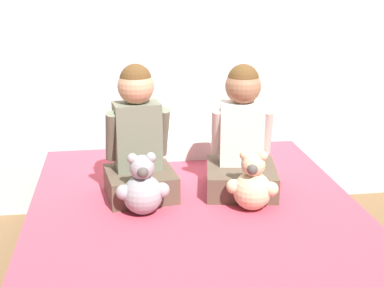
{
  "coord_description": "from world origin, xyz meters",
  "views": [
    {
      "loc": [
        -0.35,
        -2.28,
        1.52
      ],
      "look_at": [
        0.0,
        0.17,
        0.72
      ],
      "focal_mm": 50.0,
      "sensor_mm": 36.0,
      "label": 1
    }
  ],
  "objects_px": {
    "child_on_right": "(242,141)",
    "teddy_bear_held_by_right_child": "(252,185)",
    "child_on_left": "(138,141)",
    "pillow_at_headboard": "(176,145)",
    "teddy_bear_held_by_left_child": "(143,188)",
    "bed": "(197,253)"
  },
  "relations": [
    {
      "from": "child_on_right",
      "to": "teddy_bear_held_by_right_child",
      "type": "xyz_separation_m",
      "value": [
        -0.01,
        -0.26,
        -0.14
      ]
    },
    {
      "from": "child_on_left",
      "to": "pillow_at_headboard",
      "type": "height_order",
      "value": "child_on_left"
    },
    {
      "from": "teddy_bear_held_by_left_child",
      "to": "teddy_bear_held_by_right_child",
      "type": "relative_size",
      "value": 1.02
    },
    {
      "from": "child_on_left",
      "to": "child_on_right",
      "type": "xyz_separation_m",
      "value": [
        0.52,
        0.0,
        -0.02
      ]
    },
    {
      "from": "teddy_bear_held_by_left_child",
      "to": "pillow_at_headboard",
      "type": "distance_m",
      "value": 0.86
    },
    {
      "from": "bed",
      "to": "pillow_at_headboard",
      "type": "relative_size",
      "value": 4.51
    },
    {
      "from": "bed",
      "to": "pillow_at_headboard",
      "type": "distance_m",
      "value": 0.88
    },
    {
      "from": "teddy_bear_held_by_left_child",
      "to": "pillow_at_headboard",
      "type": "relative_size",
      "value": 0.67
    },
    {
      "from": "child_on_right",
      "to": "teddy_bear_held_by_right_child",
      "type": "distance_m",
      "value": 0.29
    },
    {
      "from": "child_on_left",
      "to": "teddy_bear_held_by_right_child",
      "type": "height_order",
      "value": "child_on_left"
    },
    {
      "from": "child_on_right",
      "to": "pillow_at_headboard",
      "type": "xyz_separation_m",
      "value": [
        -0.27,
        0.59,
        -0.2
      ]
    },
    {
      "from": "child_on_left",
      "to": "teddy_bear_held_by_left_child",
      "type": "xyz_separation_m",
      "value": [
        0.0,
        -0.23,
        -0.16
      ]
    },
    {
      "from": "teddy_bear_held_by_right_child",
      "to": "pillow_at_headboard",
      "type": "height_order",
      "value": "teddy_bear_held_by_right_child"
    },
    {
      "from": "bed",
      "to": "child_on_right",
      "type": "bearing_deg",
      "value": 42.64
    },
    {
      "from": "bed",
      "to": "teddy_bear_held_by_left_child",
      "type": "bearing_deg",
      "value": 176.75
    },
    {
      "from": "child_on_left",
      "to": "child_on_right",
      "type": "distance_m",
      "value": 0.52
    },
    {
      "from": "bed",
      "to": "pillow_at_headboard",
      "type": "xyz_separation_m",
      "value": [
        0.0,
        0.84,
        0.28
      ]
    },
    {
      "from": "pillow_at_headboard",
      "to": "teddy_bear_held_by_right_child",
      "type": "bearing_deg",
      "value": -72.91
    },
    {
      "from": "bed",
      "to": "teddy_bear_held_by_right_child",
      "type": "bearing_deg",
      "value": -2.83
    },
    {
      "from": "teddy_bear_held_by_right_child",
      "to": "bed",
      "type": "bearing_deg",
      "value": -164.62
    },
    {
      "from": "teddy_bear_held_by_right_child",
      "to": "pillow_at_headboard",
      "type": "relative_size",
      "value": 0.66
    },
    {
      "from": "bed",
      "to": "teddy_bear_held_by_left_child",
      "type": "distance_m",
      "value": 0.43
    }
  ]
}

